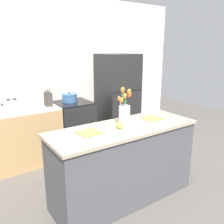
{
  "coord_description": "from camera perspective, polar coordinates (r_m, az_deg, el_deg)",
  "views": [
    {
      "loc": [
        -1.58,
        -2.08,
        1.83
      ],
      "look_at": [
        0.0,
        0.25,
        1.06
      ],
      "focal_mm": 38.0,
      "sensor_mm": 36.0,
      "label": 1
    }
  ],
  "objects": [
    {
      "name": "plate_setting_right",
      "position": [
        3.05,
        9.61,
        -1.68
      ],
      "size": [
        0.34,
        0.34,
        0.02
      ],
      "color": "beige",
      "rests_on": "kitchen_island"
    },
    {
      "name": "plate_setting_left",
      "position": [
        2.54,
        -5.59,
        -5.1
      ],
      "size": [
        0.34,
        0.34,
        0.02
      ],
      "color": "beige",
      "rests_on": "kitchen_island"
    },
    {
      "name": "stove_range",
      "position": [
        4.27,
        -9.11,
        -3.61
      ],
      "size": [
        0.6,
        0.61,
        0.92
      ],
      "color": "black",
      "rests_on": "ground_plane"
    },
    {
      "name": "back_wall",
      "position": [
        4.4,
        -13.05,
        8.67
      ],
      "size": [
        5.2,
        0.08,
        2.7
      ],
      "color": "silver",
      "rests_on": "ground_plane"
    },
    {
      "name": "pear_figurine",
      "position": [
        2.68,
        1.89,
        -3.0
      ],
      "size": [
        0.08,
        0.08,
        0.13
      ],
      "color": "#E5CC4C",
      "rests_on": "kitchen_island"
    },
    {
      "name": "toaster",
      "position": [
        3.81,
        -22.94,
        1.54
      ],
      "size": [
        0.28,
        0.18,
        0.17
      ],
      "color": "#B7BABC",
      "rests_on": "back_counter"
    },
    {
      "name": "back_counter",
      "position": [
        3.96,
        -24.53,
        -6.4
      ],
      "size": [
        1.68,
        0.6,
        0.92
      ],
      "color": "tan",
      "rests_on": "ground_plane"
    },
    {
      "name": "flower_vase",
      "position": [
        2.78,
        3.01,
        -0.07
      ],
      "size": [
        0.16,
        0.17,
        0.44
      ],
      "color": "silver",
      "rests_on": "kitchen_island"
    },
    {
      "name": "refrigerator",
      "position": [
        4.63,
        1.37,
        3.18
      ],
      "size": [
        0.68,
        0.67,
        1.71
      ],
      "color": "black",
      "rests_on": "ground_plane"
    },
    {
      "name": "kitchen_island",
      "position": [
        2.95,
        2.79,
        -12.18
      ],
      "size": [
        1.8,
        0.66,
        0.94
      ],
      "color": "#4C4C51",
      "rests_on": "ground_plane"
    },
    {
      "name": "knife_block",
      "position": [
        3.93,
        -15.1,
        3.0
      ],
      "size": [
        0.1,
        0.14,
        0.27
      ],
      "color": "#3D3833",
      "rests_on": "back_counter"
    },
    {
      "name": "cooking_pot",
      "position": [
        4.17,
        -10.16,
        3.41
      ],
      "size": [
        0.26,
        0.26,
        0.16
      ],
      "color": "#386093",
      "rests_on": "stove_range"
    },
    {
      "name": "ground_plane",
      "position": [
        3.19,
        2.68,
        -19.7
      ],
      "size": [
        10.0,
        10.0,
        0.0
      ],
      "primitive_type": "plane",
      "color": "#59544F"
    }
  ]
}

